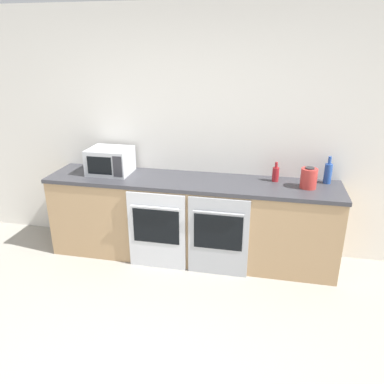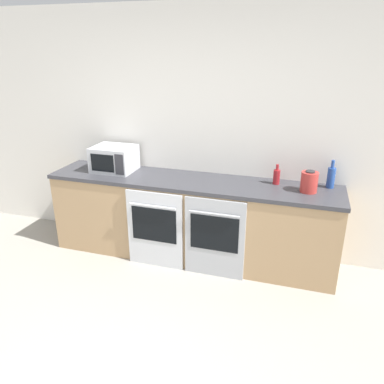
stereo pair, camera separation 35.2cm
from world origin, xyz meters
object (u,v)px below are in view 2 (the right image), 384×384
oven_left (155,229)px  bottle_red (277,176)px  oven_right (214,238)px  microwave (114,159)px  kettle (309,182)px  bottle_blue (331,177)px

oven_left → bottle_red: (1.14, 0.45, 0.54)m
oven_right → microwave: bearing=163.6°
bottle_red → kettle: kettle is taller
oven_left → kettle: 1.60m
oven_left → kettle: bearing=12.5°
oven_left → bottle_blue: 1.82m
oven_right → kettle: size_ratio=4.01×
kettle → microwave: bearing=178.8°
microwave → oven_left: bearing=-30.9°
oven_right → microwave: microwave is taller
microwave → kettle: (2.07, -0.04, -0.04)m
bottle_blue → bottle_red: 0.52m
bottle_blue → bottle_red: (-0.51, -0.05, -0.03)m
bottle_red → microwave: bearing=-177.1°
microwave → kettle: bearing=-1.2°
oven_right → bottle_red: size_ratio=4.10×
oven_right → bottle_red: bearing=41.6°
oven_left → kettle: (1.46, 0.32, 0.56)m
oven_left → bottle_blue: (1.66, 0.50, 0.57)m
kettle → bottle_red: bearing=157.0°
oven_left → bottle_red: bottle_red is taller
oven_left → kettle: size_ratio=4.01×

